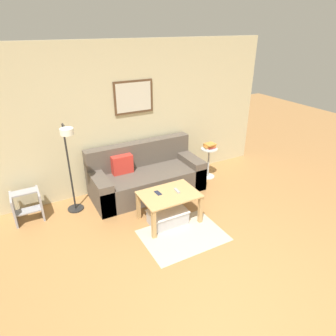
# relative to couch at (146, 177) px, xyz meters

# --- Properties ---
(ground_plane) EXTENTS (16.00, 16.00, 0.00)m
(ground_plane) POSITION_rel_couch_xyz_m (-0.13, -2.66, -0.30)
(ground_plane) COLOR #A87542
(wall_back) EXTENTS (5.60, 0.09, 2.55)m
(wall_back) POSITION_rel_couch_xyz_m (-0.12, 0.44, 0.98)
(wall_back) COLOR #C6BC93
(wall_back) RESTS_ON ground_plane
(area_rug) EXTENTS (1.15, 0.86, 0.01)m
(area_rug) POSITION_rel_couch_xyz_m (-0.07, -1.40, -0.29)
(area_rug) COLOR #C1B299
(area_rug) RESTS_ON ground_plane
(couch) EXTENTS (1.96, 0.85, 0.86)m
(couch) POSITION_rel_couch_xyz_m (0.00, 0.00, 0.00)
(couch) COLOR brown
(couch) RESTS_ON ground_plane
(coffee_table) EXTENTS (0.86, 0.61, 0.47)m
(coffee_table) POSITION_rel_couch_xyz_m (-0.06, -0.98, 0.08)
(coffee_table) COLOR tan
(coffee_table) RESTS_ON ground_plane
(storage_bin) EXTENTS (0.58, 0.38, 0.22)m
(storage_bin) POSITION_rel_couch_xyz_m (-0.11, -1.03, -0.19)
(storage_bin) COLOR #B2B2B7
(storage_bin) RESTS_ON ground_plane
(floor_lamp) EXTENTS (0.26, 0.51, 1.47)m
(floor_lamp) POSITION_rel_couch_xyz_m (-1.27, -0.13, 0.67)
(floor_lamp) COLOR black
(floor_lamp) RESTS_ON ground_plane
(side_table) EXTENTS (0.32, 0.32, 0.61)m
(side_table) POSITION_rel_couch_xyz_m (1.32, -0.06, 0.06)
(side_table) COLOR silver
(side_table) RESTS_ON ground_plane
(book_stack) EXTENTS (0.23, 0.19, 0.09)m
(book_stack) POSITION_rel_couch_xyz_m (1.33, -0.05, 0.36)
(book_stack) COLOR silver
(book_stack) RESTS_ON side_table
(remote_control) EXTENTS (0.05, 0.15, 0.02)m
(remote_control) POSITION_rel_couch_xyz_m (0.08, -0.96, 0.19)
(remote_control) COLOR #99999E
(remote_control) RESTS_ON coffee_table
(cell_phone) EXTENTS (0.07, 0.14, 0.01)m
(cell_phone) POSITION_rel_couch_xyz_m (-0.20, -0.88, 0.18)
(cell_phone) COLOR #1E2338
(cell_phone) RESTS_ON coffee_table
(step_stool) EXTENTS (0.41, 0.39, 0.45)m
(step_stool) POSITION_rel_couch_xyz_m (-1.96, 0.10, -0.05)
(step_stool) COLOR #99999E
(step_stool) RESTS_ON ground_plane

